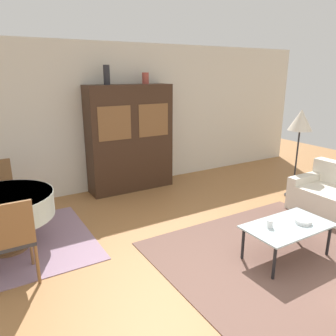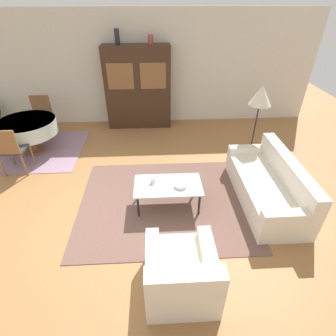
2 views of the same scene
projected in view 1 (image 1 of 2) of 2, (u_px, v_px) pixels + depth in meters
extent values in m
plane|color=#9E6B3D|center=(221.00, 292.00, 3.36)|extent=(14.00, 14.00, 0.00)
cube|color=beige|center=(96.00, 119.00, 5.97)|extent=(10.00, 0.06, 2.70)
cube|color=brown|center=(276.00, 255.00, 4.04)|extent=(2.83, 2.35, 0.01)
cube|color=gray|center=(4.00, 249.00, 4.18)|extent=(2.19, 1.84, 0.01)
cube|color=silver|center=(308.00, 178.00, 5.45)|extent=(0.83, 0.16, 0.12)
cylinder|color=black|center=(274.00, 262.00, 3.51)|extent=(0.04, 0.04, 0.40)
cylinder|color=black|center=(329.00, 240.00, 3.98)|extent=(0.04, 0.04, 0.40)
cylinder|color=black|center=(243.00, 243.00, 3.91)|extent=(0.04, 0.04, 0.40)
cylinder|color=black|center=(296.00, 225.00, 4.38)|extent=(0.04, 0.04, 0.40)
cube|color=silver|center=(288.00, 226.00, 3.89)|extent=(1.07, 0.60, 0.02)
cube|color=#382316|center=(130.00, 139.00, 6.11)|extent=(1.59, 0.46, 1.96)
cube|color=brown|center=(115.00, 123.00, 5.63)|extent=(0.60, 0.01, 0.59)
cube|color=brown|center=(154.00, 120.00, 6.00)|extent=(0.60, 0.01, 0.59)
cylinder|color=brown|center=(9.00, 247.00, 4.18)|extent=(0.48, 0.48, 0.03)
cylinder|color=brown|center=(7.00, 233.00, 4.12)|extent=(0.14, 0.14, 0.43)
cylinder|color=beige|center=(3.00, 207.00, 4.02)|extent=(1.20, 1.20, 0.30)
cylinder|color=beige|center=(1.00, 196.00, 3.98)|extent=(1.21, 1.21, 0.03)
cylinder|color=brown|center=(31.00, 247.00, 3.78)|extent=(0.04, 0.04, 0.44)
cylinder|color=brown|center=(38.00, 264.00, 3.45)|extent=(0.04, 0.04, 0.44)
cube|color=#333338|center=(11.00, 240.00, 3.44)|extent=(0.44, 0.44, 0.04)
cube|color=brown|center=(10.00, 226.00, 3.21)|extent=(0.44, 0.04, 0.47)
cylinder|color=brown|center=(19.00, 214.00, 4.66)|extent=(0.04, 0.04, 0.44)
cylinder|color=brown|center=(15.00, 204.00, 4.99)|extent=(0.04, 0.04, 0.44)
cylinder|color=black|center=(292.00, 195.00, 5.98)|extent=(0.28, 0.28, 0.02)
cylinder|color=black|center=(296.00, 163.00, 5.80)|extent=(0.03, 0.03, 1.21)
cone|color=silver|center=(301.00, 120.00, 5.59)|extent=(0.41, 0.41, 0.36)
cylinder|color=white|center=(270.00, 224.00, 3.81)|extent=(0.07, 0.07, 0.09)
cylinder|color=white|center=(303.00, 221.00, 3.92)|extent=(0.19, 0.19, 0.05)
cylinder|color=#232328|center=(107.00, 75.00, 5.59)|extent=(0.11, 0.11, 0.33)
cylinder|color=#9E4238|center=(145.00, 78.00, 5.97)|extent=(0.12, 0.12, 0.20)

